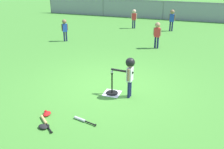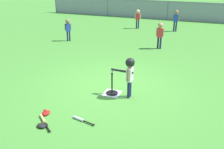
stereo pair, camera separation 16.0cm
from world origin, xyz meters
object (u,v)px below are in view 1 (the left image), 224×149
(fielder_deep_center, at_px, (65,27))
(fielder_near_left, at_px, (157,32))
(baseball_on_tee, at_px, (112,72))
(spare_bat_wood, at_px, (45,122))
(batting_tee, at_px, (112,90))
(fielder_deep_left, at_px, (172,17))
(glove_near_bats, at_px, (43,127))
(fielder_near_right, at_px, (134,16))
(spare_bat_silver, at_px, (82,120))
(batter_child, at_px, (130,70))
(glove_by_plate, at_px, (47,114))

(fielder_deep_center, xyz_separation_m, fielder_near_left, (4.07, 0.20, 0.06))
(baseball_on_tee, bearing_deg, spare_bat_wood, -118.28)
(batting_tee, bearing_deg, baseball_on_tee, 0.00)
(batting_tee, xyz_separation_m, fielder_near_left, (0.47, 4.44, 0.61))
(batting_tee, height_order, fielder_deep_left, fielder_deep_left)
(batting_tee, relative_size, fielder_deep_center, 0.59)
(fielder_deep_left, height_order, glove_near_bats, fielder_deep_left)
(batting_tee, bearing_deg, fielder_near_left, 83.90)
(fielder_near_right, distance_m, glove_near_bats, 9.71)
(batting_tee, distance_m, spare_bat_silver, 1.49)
(fielder_deep_center, bearing_deg, batter_child, -46.46)
(spare_bat_silver, distance_m, spare_bat_wood, 0.81)
(batter_child, height_order, glove_by_plate, batter_child)
(baseball_on_tee, bearing_deg, glove_near_bats, -114.12)
(baseball_on_tee, xyz_separation_m, spare_bat_wood, (-0.96, -1.78, -0.59))
(baseball_on_tee, distance_m, fielder_deep_center, 5.56)
(batting_tee, xyz_separation_m, spare_bat_silver, (-0.21, -1.47, -0.06))
(baseball_on_tee, bearing_deg, glove_by_plate, -125.97)
(fielder_deep_left, height_order, fielder_near_left, fielder_deep_left)
(batting_tee, height_order, glove_by_plate, batting_tee)
(baseball_on_tee, xyz_separation_m, batter_child, (0.48, -0.04, 0.14))
(fielder_deep_center, bearing_deg, glove_by_plate, -66.33)
(baseball_on_tee, bearing_deg, fielder_near_left, 83.90)
(baseball_on_tee, distance_m, batter_child, 0.50)
(fielder_deep_center, relative_size, fielder_near_right, 0.97)
(spare_bat_wood, xyz_separation_m, glove_by_plate, (-0.12, 0.29, 0.01))
(glove_by_plate, height_order, glove_near_bats, same)
(batter_child, xyz_separation_m, spare_bat_silver, (-0.69, -1.43, -0.74))
(batter_child, xyz_separation_m, fielder_near_right, (-1.76, 7.76, -0.11))
(glove_near_bats, bearing_deg, fielder_deep_center, 113.61)
(fielder_deep_center, height_order, spare_bat_silver, fielder_deep_center)
(baseball_on_tee, height_order, batter_child, batter_child)
(spare_bat_wood, xyz_separation_m, glove_near_bats, (0.08, -0.19, 0.01))
(spare_bat_silver, xyz_separation_m, spare_bat_wood, (-0.75, -0.31, 0.00))
(fielder_deep_left, relative_size, glove_near_bats, 4.37)
(batter_child, bearing_deg, fielder_deep_left, 88.24)
(baseball_on_tee, height_order, fielder_near_right, fielder_near_right)
(baseball_on_tee, relative_size, spare_bat_silver, 0.13)
(fielder_deep_center, height_order, spare_bat_wood, fielder_deep_center)
(batter_child, distance_m, fielder_near_left, 4.48)
(baseball_on_tee, relative_size, fielder_deep_left, 0.07)
(glove_by_plate, relative_size, glove_near_bats, 0.91)
(fielder_deep_left, bearing_deg, spare_bat_wood, -100.01)
(fielder_deep_left, relative_size, fielder_near_left, 1.02)
(baseball_on_tee, xyz_separation_m, fielder_near_right, (-1.28, 7.71, 0.03))
(fielder_deep_center, height_order, glove_near_bats, fielder_deep_center)
(glove_near_bats, bearing_deg, fielder_near_right, 92.35)
(baseball_on_tee, relative_size, fielder_near_left, 0.07)
(baseball_on_tee, height_order, fielder_deep_left, fielder_deep_left)
(fielder_deep_left, bearing_deg, batter_child, -91.76)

